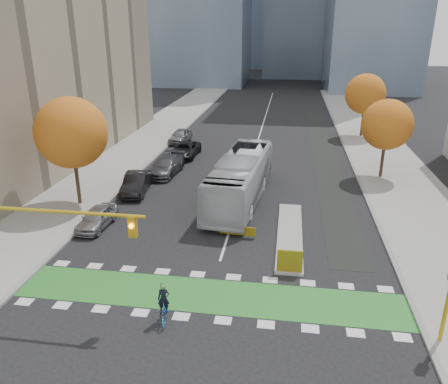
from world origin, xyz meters
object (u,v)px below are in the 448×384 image
(cyclist, at_px, (164,309))
(tree_east_far, at_px, (365,94))
(tree_west, at_px, (71,133))
(parked_car_a, at_px, (97,218))
(bus, at_px, (240,178))
(parked_car_e, at_px, (180,136))
(parked_car_d, at_px, (185,150))
(traffic_signal_west, at_px, (31,231))
(tree_east_near, at_px, (387,125))
(parked_car_c, at_px, (166,166))
(parked_car_b, at_px, (136,183))
(hazard_board, at_px, (290,261))

(cyclist, bearing_deg, tree_east_far, 58.46)
(tree_west, xyz_separation_m, parked_car_a, (3.00, -3.63, -4.92))
(cyclist, height_order, bus, bus)
(parked_car_e, bearing_deg, tree_east_far, 21.51)
(tree_west, xyz_separation_m, parked_car_d, (4.96, 14.18, -4.88))
(traffic_signal_west, bearing_deg, tree_east_near, 48.48)
(bus, relative_size, parked_car_c, 2.39)
(tree_east_near, bearing_deg, parked_car_b, -161.64)
(bus, bearing_deg, cyclist, -91.57)
(cyclist, xyz_separation_m, bus, (1.77, 15.45, 1.20))
(hazard_board, xyz_separation_m, tree_west, (-16.00, 7.80, 4.82))
(tree_east_near, height_order, traffic_signal_west, tree_east_near)
(bus, bearing_deg, tree_east_far, 66.95)
(tree_east_near, distance_m, parked_car_b, 22.05)
(tree_west, relative_size, tree_east_near, 1.16)
(tree_east_far, bearing_deg, tree_east_near, -91.79)
(parked_car_d, bearing_deg, bus, -56.48)
(tree_west, relative_size, tree_east_far, 1.08)
(cyclist, distance_m, bus, 15.60)
(parked_car_a, height_order, parked_car_e, parked_car_e)
(hazard_board, xyz_separation_m, parked_car_e, (-13.00, 27.80, -0.01))
(tree_east_near, relative_size, parked_car_e, 1.53)
(tree_east_far, bearing_deg, tree_west, -133.30)
(parked_car_d, relative_size, parked_car_e, 1.15)
(traffic_signal_west, bearing_deg, hazard_board, 21.55)
(tree_east_far, bearing_deg, cyclist, -110.10)
(parked_car_a, relative_size, parked_car_d, 0.77)
(tree_west, relative_size, traffic_signal_west, 0.96)
(traffic_signal_west, height_order, cyclist, traffic_signal_west)
(traffic_signal_west, height_order, parked_car_e, traffic_signal_west)
(parked_car_b, bearing_deg, parked_car_d, 74.36)
(parked_car_c, xyz_separation_m, parked_car_e, (-1.55, 11.83, -0.02))
(tree_west, height_order, parked_car_b, tree_west)
(tree_west, height_order, tree_east_near, tree_west)
(traffic_signal_west, xyz_separation_m, parked_car_c, (0.48, 20.68, -3.23))
(parked_car_c, bearing_deg, hazard_board, -49.52)
(traffic_signal_west, xyz_separation_m, parked_car_a, (-1.07, 8.88, -3.34))
(hazard_board, height_order, cyclist, cyclist)
(tree_east_near, relative_size, bus, 0.53)
(bus, relative_size, parked_car_a, 3.24)
(traffic_signal_west, bearing_deg, cyclist, -2.51)
(parked_car_a, bearing_deg, parked_car_c, 85.40)
(traffic_signal_west, bearing_deg, parked_car_a, 96.87)
(parked_car_d, bearing_deg, parked_car_e, 110.36)
(hazard_board, distance_m, parked_car_a, 13.65)
(tree_east_far, height_order, parked_car_e, tree_east_far)
(tree_east_far, distance_m, parked_car_b, 31.38)
(tree_west, xyz_separation_m, bus, (12.08, 2.67, -3.77))
(parked_car_a, bearing_deg, parked_car_e, 92.87)
(cyclist, bearing_deg, traffic_signal_west, 166.05)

